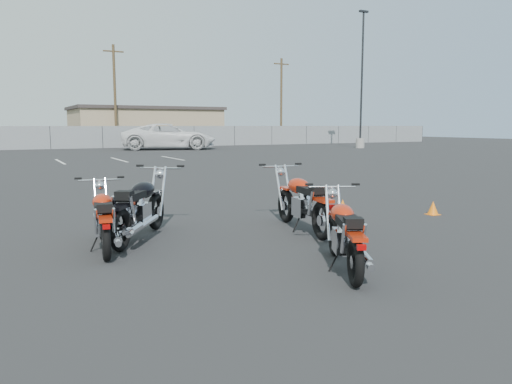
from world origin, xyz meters
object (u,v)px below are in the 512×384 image
motorcycle_front_red (104,219)px  motorcycle_third_red (303,202)px  motorcycle_rear_red (345,235)px  white_van (169,129)px  motorcycle_second_black (140,208)px

motorcycle_front_red → motorcycle_third_red: (3.38, -0.25, 0.05)m
motorcycle_rear_red → white_van: 33.58m
motorcycle_rear_red → motorcycle_second_black: bearing=122.8°
motorcycle_front_red → motorcycle_second_black: bearing=31.4°
motorcycle_second_black → motorcycle_rear_red: size_ratio=1.07×
motorcycle_second_black → motorcycle_third_red: size_ratio=0.94×
motorcycle_third_red → white_van: white_van is taller
motorcycle_rear_red → white_van: white_van is taller
motorcycle_third_red → white_van: bearing=76.4°
motorcycle_third_red → motorcycle_rear_red: motorcycle_third_red is taller
motorcycle_rear_red → motorcycle_front_red: bearing=134.9°
motorcycle_front_red → motorcycle_rear_red: motorcycle_rear_red is taller
white_van → motorcycle_third_red: bearing=-177.7°
motorcycle_rear_red → white_van: (8.16, 32.56, 1.12)m
motorcycle_front_red → motorcycle_rear_red: size_ratio=1.03×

